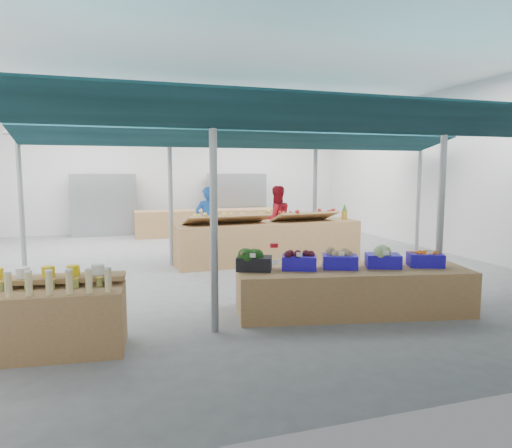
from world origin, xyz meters
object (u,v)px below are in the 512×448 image
object	(u,v)px
bottle_shelf	(49,317)
veg_counter	(352,290)
vendor_left	(208,222)
vendor_right	(276,219)
fruit_counter	(268,242)

from	to	relation	value
bottle_shelf	veg_counter	size ratio (longest dim) A/B	0.51
bottle_shelf	vendor_left	xyz separation A→B (m)	(2.98, 5.40, 0.45)
vendor_right	veg_counter	bearing A→B (deg)	80.05
bottle_shelf	vendor_left	world-z (taller)	vendor_left
bottle_shelf	fruit_counter	world-z (taller)	bottle_shelf
veg_counter	fruit_counter	xyz separation A→B (m)	(0.04, 3.98, 0.13)
veg_counter	vendor_right	xyz separation A→B (m)	(0.64, 5.08, 0.53)
vendor_left	bottle_shelf	bearing A→B (deg)	58.42
veg_counter	fruit_counter	bearing A→B (deg)	100.76
vendor_left	vendor_right	xyz separation A→B (m)	(1.80, 0.00, 0.00)
veg_counter	vendor_left	distance (m)	5.23
fruit_counter	vendor_left	distance (m)	1.68
fruit_counter	vendor_right	xyz separation A→B (m)	(0.60, 1.10, 0.40)
veg_counter	fruit_counter	size ratio (longest dim) A/B	0.79
fruit_counter	vendor_left	size ratio (longest dim) A/B	2.50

